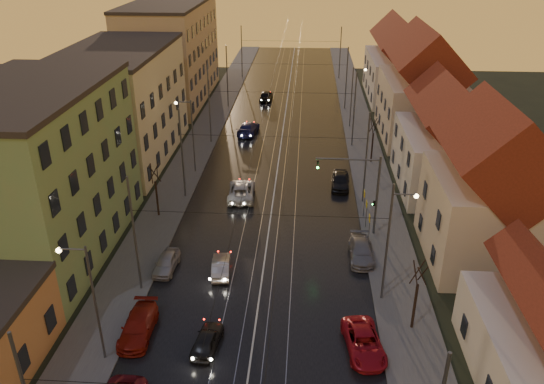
% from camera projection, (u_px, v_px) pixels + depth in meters
% --- Properties ---
extents(road, '(16.00, 120.00, 0.04)m').
position_uv_depth(road, '(281.00, 141.00, 65.66)').
color(road, black).
rests_on(road, ground).
extents(sidewalk_left, '(4.00, 120.00, 0.15)m').
position_uv_depth(sidewalk_left, '(202.00, 139.00, 66.23)').
color(sidewalk_left, '#4C4C4C').
rests_on(sidewalk_left, ground).
extents(sidewalk_right, '(4.00, 120.00, 0.15)m').
position_uv_depth(sidewalk_right, '(363.00, 143.00, 65.05)').
color(sidewalk_right, '#4C4C4C').
rests_on(sidewalk_right, ground).
extents(tram_rail_0, '(0.06, 120.00, 0.03)m').
position_uv_depth(tram_rail_0, '(264.00, 141.00, 65.78)').
color(tram_rail_0, gray).
rests_on(tram_rail_0, road).
extents(tram_rail_1, '(0.06, 120.00, 0.03)m').
position_uv_depth(tram_rail_1, '(275.00, 141.00, 65.69)').
color(tram_rail_1, gray).
rests_on(tram_rail_1, road).
extents(tram_rail_2, '(0.06, 120.00, 0.03)m').
position_uv_depth(tram_rail_2, '(288.00, 141.00, 65.60)').
color(tram_rail_2, gray).
rests_on(tram_rail_2, road).
extents(tram_rail_3, '(0.06, 120.00, 0.03)m').
position_uv_depth(tram_rail_3, '(299.00, 142.00, 65.52)').
color(tram_rail_3, gray).
rests_on(tram_rail_3, road).
extents(apartment_left_1, '(10.00, 18.00, 13.00)m').
position_uv_depth(apartment_left_1, '(37.00, 176.00, 40.54)').
color(apartment_left_1, '#67935D').
rests_on(apartment_left_1, ground).
extents(apartment_left_2, '(10.00, 20.00, 12.00)m').
position_uv_depth(apartment_left_2, '(122.00, 106.00, 58.69)').
color(apartment_left_2, beige).
rests_on(apartment_left_2, ground).
extents(apartment_left_3, '(10.00, 24.00, 14.00)m').
position_uv_depth(apartment_left_3, '(172.00, 53.00, 79.76)').
color(apartment_left_3, tan).
rests_on(apartment_left_3, ground).
extents(house_right_1, '(8.67, 10.20, 10.80)m').
position_uv_depth(house_right_1, '(491.00, 196.00, 39.86)').
color(house_right_1, beige).
rests_on(house_right_1, ground).
extents(house_right_2, '(9.18, 12.24, 9.20)m').
position_uv_depth(house_right_2, '(449.00, 144.00, 51.87)').
color(house_right_2, silver).
rests_on(house_right_2, ground).
extents(house_right_3, '(9.18, 14.28, 11.50)m').
position_uv_depth(house_right_3, '(422.00, 92.00, 64.81)').
color(house_right_3, beige).
rests_on(house_right_3, ground).
extents(house_right_4, '(9.18, 16.32, 10.00)m').
position_uv_depth(house_right_4, '(399.00, 65.00, 81.28)').
color(house_right_4, silver).
rests_on(house_right_4, ground).
extents(catenary_pole_l_1, '(0.16, 0.16, 9.00)m').
position_uv_depth(catenary_pole_l_1, '(135.00, 236.00, 36.41)').
color(catenary_pole_l_1, '#595B60').
rests_on(catenary_pole_l_1, ground).
extents(catenary_pole_r_1, '(0.16, 0.16, 9.00)m').
position_uv_depth(catenary_pole_r_1, '(387.00, 245.00, 35.40)').
color(catenary_pole_r_1, '#595B60').
rests_on(catenary_pole_r_1, ground).
extents(catenary_pole_l_2, '(0.16, 0.16, 9.00)m').
position_uv_depth(catenary_pole_l_2, '(182.00, 154.00, 49.86)').
color(catenary_pole_l_2, '#595B60').
rests_on(catenary_pole_l_2, ground).
extents(catenary_pole_r_2, '(0.16, 0.16, 9.00)m').
position_uv_depth(catenary_pole_r_2, '(366.00, 159.00, 48.84)').
color(catenary_pole_r_2, '#595B60').
rests_on(catenary_pole_r_2, ground).
extents(catenary_pole_l_3, '(0.16, 0.16, 9.00)m').
position_uv_depth(catenary_pole_l_3, '(209.00, 108.00, 63.30)').
color(catenary_pole_l_3, '#595B60').
rests_on(catenary_pole_l_3, ground).
extents(catenary_pole_r_3, '(0.16, 0.16, 9.00)m').
position_uv_depth(catenary_pole_r_3, '(354.00, 110.00, 62.29)').
color(catenary_pole_r_3, '#595B60').
rests_on(catenary_pole_r_3, ground).
extents(catenary_pole_l_4, '(0.16, 0.16, 9.00)m').
position_uv_depth(catenary_pole_l_4, '(227.00, 77.00, 76.75)').
color(catenary_pole_l_4, '#595B60').
rests_on(catenary_pole_l_4, ground).
extents(catenary_pole_r_4, '(0.16, 0.16, 9.00)m').
position_uv_depth(catenary_pole_r_4, '(346.00, 79.00, 75.74)').
color(catenary_pole_r_4, '#595B60').
rests_on(catenary_pole_r_4, ground).
extents(catenary_pole_l_5, '(0.16, 0.16, 9.00)m').
position_uv_depth(catenary_pole_l_5, '(242.00, 52.00, 92.89)').
color(catenary_pole_l_5, '#595B60').
rests_on(catenary_pole_l_5, ground).
extents(catenary_pole_r_5, '(0.16, 0.16, 9.00)m').
position_uv_depth(catenary_pole_r_5, '(340.00, 53.00, 91.88)').
color(catenary_pole_r_5, '#595B60').
rests_on(catenary_pole_r_5, ground).
extents(street_lamp_0, '(1.75, 0.32, 8.00)m').
position_uv_depth(street_lamp_0, '(88.00, 293.00, 30.00)').
color(street_lamp_0, '#595B60').
rests_on(street_lamp_0, ground).
extents(street_lamp_1, '(1.75, 0.32, 8.00)m').
position_uv_depth(street_lamp_1, '(393.00, 232.00, 36.09)').
color(street_lamp_1, '#595B60').
rests_on(street_lamp_1, ground).
extents(street_lamp_2, '(1.75, 0.32, 8.00)m').
position_uv_depth(street_lamp_2, '(190.00, 129.00, 55.10)').
color(street_lamp_2, '#595B60').
rests_on(street_lamp_2, ground).
extents(street_lamp_3, '(1.75, 0.32, 8.00)m').
position_uv_depth(street_lamp_3, '(354.00, 91.00, 68.37)').
color(street_lamp_3, '#595B60').
rests_on(street_lamp_3, ground).
extents(traffic_light_mast, '(5.30, 0.32, 7.20)m').
position_uv_depth(traffic_light_mast, '(366.00, 186.00, 43.46)').
color(traffic_light_mast, '#595B60').
rests_on(traffic_light_mast, ground).
extents(bare_tree_0, '(1.09, 1.09, 5.11)m').
position_uv_depth(bare_tree_0, '(156.00, 192.00, 47.25)').
color(bare_tree_0, black).
rests_on(bare_tree_0, ground).
extents(bare_tree_1, '(1.09, 1.09, 5.11)m').
position_uv_depth(bare_tree_1, '(416.00, 298.00, 33.50)').
color(bare_tree_1, black).
rests_on(bare_tree_1, ground).
extents(bare_tree_2, '(1.09, 1.09, 5.11)m').
position_uv_depth(bare_tree_2, '(373.00, 142.00, 58.59)').
color(bare_tree_2, black).
rests_on(bare_tree_2, ground).
extents(driving_car_0, '(1.85, 3.71, 1.22)m').
position_uv_depth(driving_car_0, '(207.00, 340.00, 32.76)').
color(driving_car_0, black).
rests_on(driving_car_0, ground).
extents(driving_car_1, '(1.69, 3.84, 1.23)m').
position_uv_depth(driving_car_1, '(221.00, 266.00, 40.02)').
color(driving_car_1, '#ACABB1').
rests_on(driving_car_1, ground).
extents(driving_car_2, '(2.79, 5.51, 1.49)m').
position_uv_depth(driving_car_2, '(241.00, 190.00, 51.47)').
color(driving_car_2, '#BBBBBB').
rests_on(driving_car_2, ground).
extents(driving_car_3, '(2.74, 5.48, 1.53)m').
position_uv_depth(driving_car_3, '(248.00, 128.00, 67.92)').
color(driving_car_3, '#191A4C').
rests_on(driving_car_3, ground).
extents(driving_car_4, '(1.95, 4.54, 1.53)m').
position_uv_depth(driving_car_4, '(266.00, 95.00, 81.59)').
color(driving_car_4, black).
rests_on(driving_car_4, ground).
extents(parked_left_2, '(1.97, 4.64, 1.34)m').
position_uv_depth(parked_left_2, '(138.00, 326.00, 33.81)').
color(parked_left_2, maroon).
rests_on(parked_left_2, ground).
extents(parked_left_3, '(1.65, 3.73, 1.25)m').
position_uv_depth(parked_left_3, '(166.00, 263.00, 40.41)').
color(parked_left_3, '#A7A7AD').
rests_on(parked_left_3, ground).
extents(parked_right_0, '(2.76, 4.89, 1.29)m').
position_uv_depth(parked_right_0, '(364.00, 342.00, 32.51)').
color(parked_right_0, '#A8101E').
rests_on(parked_right_0, ground).
extents(parked_right_1, '(1.87, 4.55, 1.32)m').
position_uv_depth(parked_right_1, '(361.00, 251.00, 41.82)').
color(parked_right_1, gray).
rests_on(parked_right_1, ground).
extents(parked_right_2, '(2.02, 4.51, 1.50)m').
position_uv_depth(parked_right_2, '(340.00, 181.00, 53.52)').
color(parked_right_2, black).
rests_on(parked_right_2, ground).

